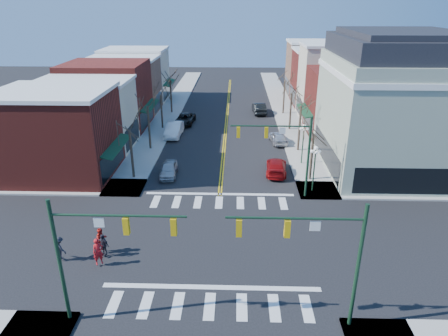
# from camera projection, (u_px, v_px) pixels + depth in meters

# --- Properties ---
(ground) EXTENTS (160.00, 160.00, 0.00)m
(ground) POSITION_uv_depth(u_px,v_px,m) (215.00, 244.00, 27.98)
(ground) COLOR black
(ground) RESTS_ON ground
(sidewalk_left) EXTENTS (3.50, 70.00, 0.15)m
(sidewalk_left) POSITION_uv_depth(u_px,v_px,m) (149.00, 146.00, 46.62)
(sidewalk_left) COLOR #9E9B93
(sidewalk_left) RESTS_ON ground
(sidewalk_right) EXTENTS (3.50, 70.00, 0.15)m
(sidewalk_right) POSITION_uv_depth(u_px,v_px,m) (300.00, 147.00, 46.12)
(sidewalk_right) COLOR #9E9B93
(sidewalk_right) RESTS_ON ground
(bldg_left_brick_a) EXTENTS (10.00, 8.50, 8.00)m
(bldg_left_brick_a) POSITION_uv_depth(u_px,v_px,m) (58.00, 135.00, 37.70)
(bldg_left_brick_a) COLOR maroon
(bldg_left_brick_a) RESTS_ON ground
(bldg_left_stucco_a) EXTENTS (10.00, 7.00, 7.50)m
(bldg_left_stucco_a) POSITION_uv_depth(u_px,v_px,m) (87.00, 116.00, 44.93)
(bldg_left_stucco_a) COLOR beige
(bldg_left_stucco_a) RESTS_ON ground
(bldg_left_brick_b) EXTENTS (10.00, 9.00, 8.50)m
(bldg_left_brick_b) POSITION_uv_depth(u_px,v_px,m) (107.00, 96.00, 52.11)
(bldg_left_brick_b) COLOR maroon
(bldg_left_brick_b) RESTS_ON ground
(bldg_left_tan) EXTENTS (10.00, 7.50, 7.80)m
(bldg_left_tan) POSITION_uv_depth(u_px,v_px,m) (124.00, 86.00, 59.84)
(bldg_left_tan) COLOR #996D54
(bldg_left_tan) RESTS_ON ground
(bldg_left_stucco_b) EXTENTS (10.00, 8.00, 8.20)m
(bldg_left_stucco_b) POSITION_uv_depth(u_px,v_px,m) (136.00, 76.00, 66.90)
(bldg_left_stucco_b) COLOR beige
(bldg_left_stucco_b) RESTS_ON ground
(bldg_right_brick_a) EXTENTS (10.00, 8.50, 8.00)m
(bldg_right_brick_a) POSITION_uv_depth(u_px,v_px,m) (350.00, 103.00, 49.70)
(bldg_right_brick_a) COLOR maroon
(bldg_right_brick_a) RESTS_ON ground
(bldg_right_stucco) EXTENTS (10.00, 7.00, 10.00)m
(bldg_right_stucco) POSITION_uv_depth(u_px,v_px,m) (336.00, 83.00, 56.45)
(bldg_right_stucco) COLOR beige
(bldg_right_stucco) RESTS_ON ground
(bldg_right_brick_b) EXTENTS (10.00, 8.00, 8.50)m
(bldg_right_brick_b) POSITION_uv_depth(u_px,v_px,m) (325.00, 78.00, 63.65)
(bldg_right_brick_b) COLOR maroon
(bldg_right_brick_b) RESTS_ON ground
(bldg_right_tan) EXTENTS (10.00, 8.00, 9.00)m
(bldg_right_tan) POSITION_uv_depth(u_px,v_px,m) (316.00, 69.00, 70.93)
(bldg_right_tan) COLOR #996D54
(bldg_right_tan) RESTS_ON ground
(victorian_corner) EXTENTS (12.25, 14.25, 13.30)m
(victorian_corner) POSITION_uv_depth(u_px,v_px,m) (394.00, 103.00, 38.28)
(victorian_corner) COLOR #94A08A
(victorian_corner) RESTS_ON ground
(traffic_mast_near_left) EXTENTS (6.60, 0.28, 7.20)m
(traffic_mast_near_left) POSITION_uv_depth(u_px,v_px,m) (94.00, 245.00, 19.49)
(traffic_mast_near_left) COLOR #14331E
(traffic_mast_near_left) RESTS_ON ground
(traffic_mast_near_right) EXTENTS (6.60, 0.28, 7.20)m
(traffic_mast_near_right) POSITION_uv_depth(u_px,v_px,m) (322.00, 249.00, 19.18)
(traffic_mast_near_right) COLOR #14331E
(traffic_mast_near_right) RESTS_ON ground
(traffic_mast_far_right) EXTENTS (6.60, 0.28, 7.20)m
(traffic_mast_far_right) POSITION_uv_depth(u_px,v_px,m) (287.00, 146.00, 32.81)
(traffic_mast_far_right) COLOR #14331E
(traffic_mast_far_right) RESTS_ON ground
(lamppost_corner) EXTENTS (0.36, 0.36, 4.33)m
(lamppost_corner) POSITION_uv_depth(u_px,v_px,m) (315.00, 161.00, 34.42)
(lamppost_corner) COLOR #14331E
(lamppost_corner) RESTS_ON ground
(lamppost_midblock) EXTENTS (0.36, 0.36, 4.33)m
(lamppost_midblock) POSITION_uv_depth(u_px,v_px,m) (303.00, 137.00, 40.41)
(lamppost_midblock) COLOR #14331E
(lamppost_midblock) RESTS_ON ground
(tree_left_a) EXTENTS (0.24, 0.24, 4.76)m
(tree_left_a) POSITION_uv_depth(u_px,v_px,m) (132.00, 155.00, 37.43)
(tree_left_a) COLOR #382B21
(tree_left_a) RESTS_ON ground
(tree_left_b) EXTENTS (0.24, 0.24, 5.04)m
(tree_left_b) POSITION_uv_depth(u_px,v_px,m) (149.00, 128.00, 44.74)
(tree_left_b) COLOR #382B21
(tree_left_b) RESTS_ON ground
(tree_left_c) EXTENTS (0.24, 0.24, 4.55)m
(tree_left_c) POSITION_uv_depth(u_px,v_px,m) (162.00, 112.00, 52.21)
(tree_left_c) COLOR #382B21
(tree_left_c) RESTS_ON ground
(tree_left_d) EXTENTS (0.24, 0.24, 4.90)m
(tree_left_d) POSITION_uv_depth(u_px,v_px,m) (171.00, 97.00, 59.51)
(tree_left_d) COLOR #382B21
(tree_left_d) RESTS_ON ground
(tree_right_a) EXTENTS (0.24, 0.24, 4.62)m
(tree_right_a) POSITION_uv_depth(u_px,v_px,m) (312.00, 158.00, 36.97)
(tree_right_a) COLOR #382B21
(tree_right_a) RESTS_ON ground
(tree_right_b) EXTENTS (0.24, 0.24, 5.18)m
(tree_right_b) POSITION_uv_depth(u_px,v_px,m) (299.00, 129.00, 44.24)
(tree_right_b) COLOR #382B21
(tree_right_b) RESTS_ON ground
(tree_right_c) EXTENTS (0.24, 0.24, 4.83)m
(tree_right_c) POSITION_uv_depth(u_px,v_px,m) (290.00, 112.00, 51.67)
(tree_right_c) COLOR #382B21
(tree_right_c) RESTS_ON ground
(tree_right_d) EXTENTS (0.24, 0.24, 4.97)m
(tree_right_d) POSITION_uv_depth(u_px,v_px,m) (284.00, 98.00, 59.01)
(tree_right_d) COLOR #382B21
(tree_right_d) RESTS_ON ground
(car_left_near) EXTENTS (1.77, 4.01, 1.34)m
(car_left_near) POSITION_uv_depth(u_px,v_px,m) (169.00, 169.00, 38.61)
(car_left_near) COLOR #A6A7AB
(car_left_near) RESTS_ON ground
(car_left_mid) EXTENTS (1.93, 5.20, 1.70)m
(car_left_mid) POSITION_uv_depth(u_px,v_px,m) (174.00, 130.00, 49.88)
(car_left_mid) COLOR white
(car_left_mid) RESTS_ON ground
(car_left_far) EXTENTS (2.71, 5.18, 1.39)m
(car_left_far) POSITION_uv_depth(u_px,v_px,m) (185.00, 119.00, 54.81)
(car_left_far) COLOR black
(car_left_far) RESTS_ON ground
(car_right_near) EXTENTS (2.36, 4.91, 1.38)m
(car_right_near) POSITION_uv_depth(u_px,v_px,m) (276.00, 167.00, 39.18)
(car_right_near) COLOR #9D0E0F
(car_right_near) RESTS_ON ground
(car_right_mid) EXTENTS (2.20, 4.39, 1.43)m
(car_right_mid) POSITION_uv_depth(u_px,v_px,m) (278.00, 137.00, 47.47)
(car_right_mid) COLOR silver
(car_right_mid) RESTS_ON ground
(car_right_far) EXTENTS (2.10, 5.03, 1.62)m
(car_right_far) POSITION_uv_depth(u_px,v_px,m) (259.00, 108.00, 59.99)
(car_right_far) COLOR black
(car_right_far) RESTS_ON ground
(pedestrian_red_a) EXTENTS (0.79, 0.73, 1.81)m
(pedestrian_red_a) POSITION_uv_depth(u_px,v_px,m) (98.00, 252.00, 25.29)
(pedestrian_red_a) COLOR #AC1218
(pedestrian_red_a) RESTS_ON sidewalk_left
(pedestrian_red_b) EXTENTS (1.00, 1.06, 1.74)m
(pedestrian_red_b) POSITION_uv_depth(u_px,v_px,m) (102.00, 240.00, 26.60)
(pedestrian_red_b) COLOR red
(pedestrian_red_b) RESTS_ON sidewalk_left
(pedestrian_dark_a) EXTENTS (0.99, 0.75, 1.57)m
(pedestrian_dark_a) POSITION_uv_depth(u_px,v_px,m) (103.00, 245.00, 26.24)
(pedestrian_dark_a) COLOR #23222A
(pedestrian_dark_a) RESTS_ON sidewalk_left
(pedestrian_dark_b) EXTENTS (1.19, 1.04, 1.60)m
(pedestrian_dark_b) POSITION_uv_depth(u_px,v_px,m) (60.00, 248.00, 25.86)
(pedestrian_dark_b) COLOR black
(pedestrian_dark_b) RESTS_ON sidewalk_left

